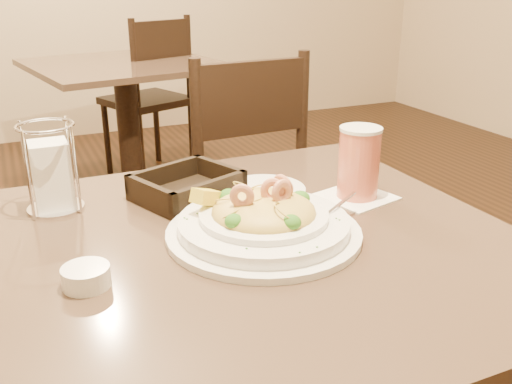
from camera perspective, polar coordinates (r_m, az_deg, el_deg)
name	(u,v)px	position (r m, az deg, el deg)	size (l,w,h in m)	color
main_table	(260,342)	(1.14, 0.43, -14.80)	(0.90, 0.90, 0.71)	black
background_table	(127,105)	(3.15, -12.79, 8.49)	(1.05, 1.05, 0.71)	black
dining_chair_near	(235,179)	(1.93, -2.14, 1.27)	(0.44, 0.44, 0.93)	black
dining_chair_far	(151,94)	(3.37, -10.44, 9.64)	(0.54, 0.54, 0.93)	black
pasta_bowl	(263,220)	(1.01, 0.74, -2.84)	(0.38, 0.35, 0.11)	white
drink_glass	(359,163)	(1.19, 10.24, 2.83)	(0.16, 0.16, 0.15)	white
bread_basket	(187,188)	(1.20, -6.91, 0.36)	(0.24, 0.22, 0.05)	black
napkin_caddy	(51,173)	(1.18, -19.78, 1.76)	(0.11, 0.11, 0.18)	silver
side_plate	(264,190)	(1.22, 0.81, 0.16)	(0.18, 0.18, 0.01)	white
butter_ramekin	(86,277)	(0.90, -16.63, -8.11)	(0.07, 0.07, 0.03)	white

